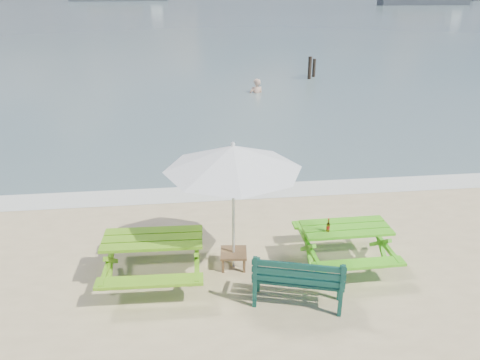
{
  "coord_description": "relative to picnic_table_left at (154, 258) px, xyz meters",
  "views": [
    {
      "loc": [
        -0.94,
        -5.7,
        4.7
      ],
      "look_at": [
        0.08,
        3.0,
        1.0
      ],
      "focal_mm": 35.0,
      "sensor_mm": 36.0,
      "label": 1
    }
  ],
  "objects": [
    {
      "name": "sea",
      "position": [
        1.59,
        83.78,
        -0.38
      ],
      "size": [
        300.0,
        300.0,
        0.0
      ],
      "primitive_type": "plane",
      "color": "slate",
      "rests_on": "ground"
    },
    {
      "name": "foam_strip",
      "position": [
        1.59,
        3.38,
        -0.37
      ],
      "size": [
        22.0,
        0.9,
        0.01
      ],
      "primitive_type": "cube",
      "color": "silver",
      "rests_on": "ground"
    },
    {
      "name": "picnic_table_left",
      "position": [
        0.0,
        0.0,
        0.0
      ],
      "size": [
        1.72,
        1.9,
        0.79
      ],
      "color": "#5F9E18",
      "rests_on": "ground"
    },
    {
      "name": "picnic_table_right",
      "position": [
        3.37,
        0.08,
        -0.03
      ],
      "size": [
        1.56,
        1.73,
        0.74
      ],
      "color": "#4DB91C",
      "rests_on": "ground"
    },
    {
      "name": "park_bench",
      "position": [
        2.27,
        -0.97,
        -0.11
      ],
      "size": [
        1.48,
        0.85,
        0.87
      ],
      "color": "#0E3A31",
      "rests_on": "ground"
    },
    {
      "name": "side_table",
      "position": [
        1.38,
        0.18,
        -0.22
      ],
      "size": [
        0.51,
        0.51,
        0.3
      ],
      "color": "brown",
      "rests_on": "ground"
    },
    {
      "name": "patio_umbrella",
      "position": [
        1.38,
        0.18,
        1.7
      ],
      "size": [
        2.55,
        2.55,
        2.29
      ],
      "color": "silver",
      "rests_on": "ground"
    },
    {
      "name": "beer_bottle",
      "position": [
        3.0,
        -0.04,
        0.43
      ],
      "size": [
        0.06,
        0.06,
        0.24
      ],
      "color": "#954915",
      "rests_on": "picnic_table_right"
    },
    {
      "name": "swimmer",
      "position": [
        3.93,
        14.36,
        -0.64
      ],
      "size": [
        0.74,
        0.57,
        1.83
      ],
      "color": "tan",
      "rests_on": "ground"
    },
    {
      "name": "mooring_pilings",
      "position": [
        7.36,
        17.58,
        0.06
      ],
      "size": [
        0.58,
        0.78,
        1.36
      ],
      "color": "black",
      "rests_on": "ground"
    }
  ]
}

